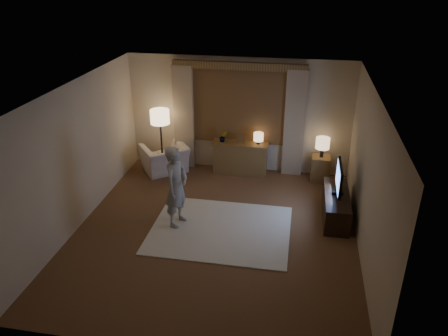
% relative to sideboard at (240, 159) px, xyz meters
% --- Properties ---
extents(room, '(5.04, 5.54, 2.64)m').
position_rel_sideboard_xyz_m(room, '(-0.09, -2.00, 0.98)').
color(room, brown).
rests_on(room, ground).
extents(rug, '(2.50, 2.00, 0.02)m').
position_rel_sideboard_xyz_m(rug, '(-0.00, -2.43, -0.34)').
color(rug, beige).
rests_on(rug, floor).
extents(sideboard, '(1.20, 0.40, 0.70)m').
position_rel_sideboard_xyz_m(sideboard, '(0.00, 0.00, 0.00)').
color(sideboard, brown).
rests_on(sideboard, floor).
extents(picture_frame, '(0.16, 0.02, 0.20)m').
position_rel_sideboard_xyz_m(picture_frame, '(0.00, 0.00, 0.45)').
color(picture_frame, brown).
rests_on(picture_frame, sideboard).
extents(plant, '(0.17, 0.13, 0.30)m').
position_rel_sideboard_xyz_m(plant, '(-0.40, 0.00, 0.50)').
color(plant, '#999999').
rests_on(plant, sideboard).
extents(table_lamp_sideboard, '(0.22, 0.22, 0.30)m').
position_rel_sideboard_xyz_m(table_lamp_sideboard, '(0.40, 0.00, 0.55)').
color(table_lamp_sideboard, black).
rests_on(table_lamp_sideboard, sideboard).
extents(floor_lamp, '(0.43, 0.43, 1.47)m').
position_rel_sideboard_xyz_m(floor_lamp, '(-1.79, -0.20, 0.88)').
color(floor_lamp, black).
rests_on(floor_lamp, floor).
extents(armchair, '(1.28, 1.26, 0.63)m').
position_rel_sideboard_xyz_m(armchair, '(-1.71, -0.24, -0.04)').
color(armchair, beige).
rests_on(armchair, floor).
extents(side_table, '(0.40, 0.40, 0.56)m').
position_rel_sideboard_xyz_m(side_table, '(1.80, -0.05, -0.07)').
color(side_table, brown).
rests_on(side_table, floor).
extents(table_lamp_side, '(0.30, 0.30, 0.44)m').
position_rel_sideboard_xyz_m(table_lamp_side, '(1.80, -0.05, 0.52)').
color(table_lamp_side, black).
rests_on(table_lamp_side, side_table).
extents(tv_stand, '(0.45, 1.40, 0.50)m').
position_rel_sideboard_xyz_m(tv_stand, '(2.06, -1.61, -0.10)').
color(tv_stand, black).
rests_on(tv_stand, floor).
extents(tv, '(0.20, 0.83, 0.60)m').
position_rel_sideboard_xyz_m(tv, '(2.06, -1.61, 0.48)').
color(tv, black).
rests_on(tv, tv_stand).
extents(person, '(0.49, 0.63, 1.53)m').
position_rel_sideboard_xyz_m(person, '(-0.82, -2.37, 0.44)').
color(person, gray).
rests_on(person, rug).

